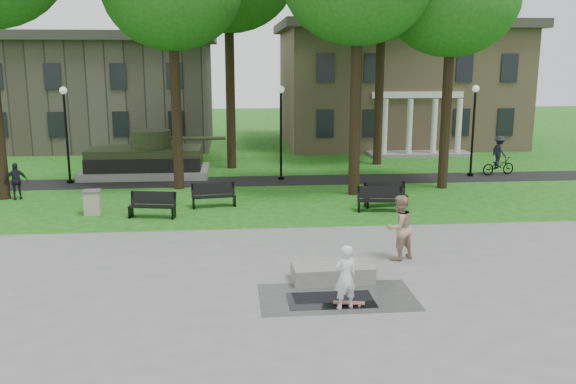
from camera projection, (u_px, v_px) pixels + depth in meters
name	position (u px, v px, depth m)	size (l,w,h in m)	color
ground	(297.00, 254.00, 19.13)	(120.00, 120.00, 0.00)	#1D4B11
plaza	(319.00, 320.00, 14.27)	(22.00, 16.00, 0.02)	gray
footpath	(272.00, 181.00, 30.81)	(44.00, 2.60, 0.01)	black
building_right	(395.00, 83.00, 44.42)	(17.00, 12.00, 8.60)	#9E8460
building_left	(103.00, 95.00, 43.18)	(15.00, 10.00, 7.20)	#4C443D
tree_3	(452.00, 0.00, 27.28)	(6.00, 6.00, 11.19)	black
lamp_left	(66.00, 127.00, 29.62)	(0.36, 0.36, 4.73)	black
lamp_mid	(281.00, 125.00, 30.56)	(0.36, 0.36, 4.73)	black
lamp_right	(474.00, 123.00, 31.46)	(0.36, 0.36, 4.73)	black
tank_monument	(147.00, 160.00, 32.00)	(7.45, 3.40, 2.40)	gray
puddle	(331.00, 300.00, 15.39)	(2.20, 1.20, 0.00)	black
concrete_block	(333.00, 273.00, 16.73)	(2.20, 1.00, 0.45)	gray
skateboard	(349.00, 304.00, 15.09)	(0.78, 0.20, 0.07)	brown
skateboarder	(345.00, 277.00, 14.73)	(0.59, 0.39, 1.61)	silver
friend_watching	(399.00, 228.00, 18.39)	(0.97, 0.76, 2.00)	tan
pedestrian_walker	(16.00, 181.00, 26.58)	(0.95, 0.39, 1.61)	black
cyclist	(499.00, 159.00, 32.23)	(1.96, 1.15, 2.08)	black
park_bench_0	(152.00, 204.00, 23.53)	(1.85, 0.86, 1.00)	black
park_bench_1	(214.00, 194.00, 25.25)	(1.85, 0.81, 1.00)	black
park_bench_2	(380.00, 198.00, 24.51)	(1.84, 0.73, 1.00)	black
park_bench_3	(386.00, 194.00, 25.37)	(1.84, 0.70, 1.00)	black
trash_bin	(92.00, 202.00, 24.04)	(0.71, 0.71, 0.96)	#B1A392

